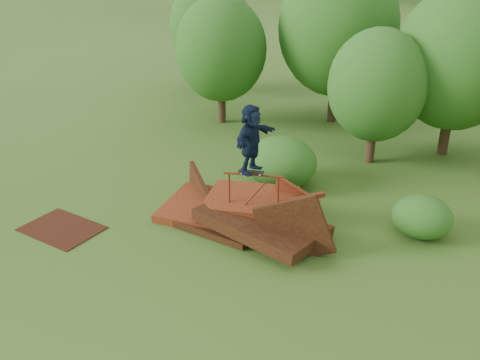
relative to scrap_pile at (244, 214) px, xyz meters
The scene contains 13 objects.
ground 2.52m from the scrap_pile, 69.40° to the right, with size 240.00×240.00×0.00m, color #2D5116.
scrap_pile is the anchor object (origin of this frame).
grind_rail 0.82m from the scrap_pile, ahead, with size 1.57×0.72×1.70m.
skateboard 1.40m from the scrap_pile, ahead, with size 0.73×0.45×0.07m.
skater 2.36m from the scrap_pile, ahead, with size 1.76×0.56×1.89m, color black.
flat_plate 5.25m from the scrap_pile, 143.93° to the right, with size 2.15×1.54×0.03m, color #35160B.
tree_0 9.72m from the scrap_pile, 129.31° to the left, with size 3.87×3.87×5.46m.
tree_1 10.87m from the scrap_pile, 100.64° to the left, with size 5.01×5.01×6.98m.
tree_2 7.09m from the scrap_pile, 78.97° to the left, with size 3.45×3.45×4.87m.
tree_3 9.94m from the scrap_pile, 69.36° to the left, with size 4.48×4.48×6.21m.
tree_6 14.79m from the scrap_pile, 130.02° to the left, with size 4.13×4.13×5.77m.
shrub_left 3.02m from the scrap_pile, 99.08° to the left, with size 2.41×2.22×1.67m, color #244B14.
shrub_right 4.96m from the scrap_pile, 27.20° to the left, with size 1.66×1.53×1.18m, color #244B14.
Camera 1 is at (6.49, -8.98, 7.76)m, focal length 40.00 mm.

